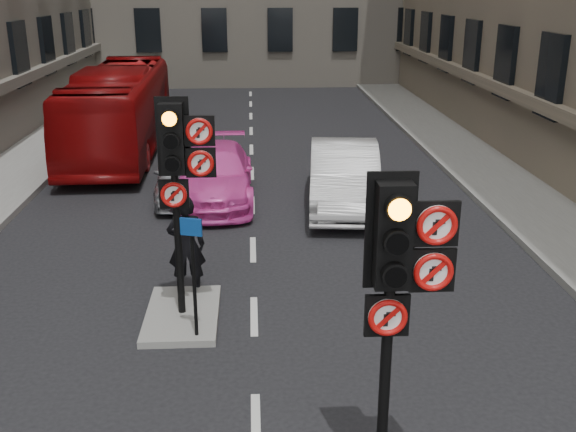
{
  "coord_description": "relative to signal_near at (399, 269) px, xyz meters",
  "views": [
    {
      "loc": [
        0.01,
        -5.2,
        5.33
      ],
      "look_at": [
        0.45,
        2.65,
        2.6
      ],
      "focal_mm": 42.0,
      "sensor_mm": 36.0,
      "label": 1
    }
  ],
  "objects": [
    {
      "name": "pavement_right",
      "position": [
        5.71,
        11.01,
        -2.5
      ],
      "size": [
        3.0,
        50.0,
        0.16
      ],
      "primitive_type": "cube",
      "color": "gray",
      "rests_on": "ground"
    },
    {
      "name": "centre_island",
      "position": [
        -2.69,
        4.01,
        -2.52
      ],
      "size": [
        1.2,
        2.0,
        0.12
      ],
      "primitive_type": "cube",
      "color": "gray",
      "rests_on": "ground"
    },
    {
      "name": "signal_near",
      "position": [
        0.0,
        0.0,
        0.0
      ],
      "size": [
        0.91,
        0.4,
        3.58
      ],
      "color": "black",
      "rests_on": "ground"
    },
    {
      "name": "signal_far",
      "position": [
        -2.6,
        4.0,
        0.12
      ],
      "size": [
        0.91,
        0.4,
        3.58
      ],
      "color": "black",
      "rests_on": "centre_island"
    },
    {
      "name": "car_silver",
      "position": [
        -3.23,
        10.77,
        -1.95
      ],
      "size": [
        1.79,
        3.84,
        1.27
      ],
      "primitive_type": "imported",
      "rotation": [
        0.0,
        0.0,
        0.08
      ],
      "color": "#A9ABB0",
      "rests_on": "ground"
    },
    {
      "name": "car_white",
      "position": [
        0.81,
        9.82,
        -1.8
      ],
      "size": [
        2.13,
        4.91,
        1.57
      ],
      "primitive_type": "imported",
      "rotation": [
        0.0,
        0.0,
        -0.1
      ],
      "color": "silver",
      "rests_on": "ground"
    },
    {
      "name": "car_pink",
      "position": [
        -2.43,
        10.53,
        -1.9
      ],
      "size": [
        2.01,
        4.74,
        1.36
      ],
      "primitive_type": "imported",
      "rotation": [
        0.0,
        0.0,
        0.02
      ],
      "color": "#EE46B2",
      "rests_on": "ground"
    },
    {
      "name": "bus_red",
      "position": [
        -5.77,
        16.02,
        -1.19
      ],
      "size": [
        2.61,
        10.05,
        2.78
      ],
      "primitive_type": "imported",
      "rotation": [
        0.0,
        0.0,
        0.03
      ],
      "color": "maroon",
      "rests_on": "ground"
    },
    {
      "name": "motorcycle",
      "position": [
        0.55,
        9.99,
        -2.1
      ],
      "size": [
        0.65,
        1.65,
        0.96
      ],
      "primitive_type": "imported",
      "rotation": [
        0.0,
        0.0,
        0.13
      ],
      "color": "black",
      "rests_on": "ground"
    },
    {
      "name": "motorcyclist",
      "position": [
        -2.67,
        5.01,
        -1.66
      ],
      "size": [
        0.69,
        0.48,
        1.84
      ],
      "primitive_type": "imported",
      "rotation": [
        0.0,
        0.0,
        3.2
      ],
      "color": "black",
      "rests_on": "ground"
    },
    {
      "name": "info_sign",
      "position": [
        -2.39,
        3.19,
        -1.21
      ],
      "size": [
        0.33,
        0.14,
        1.95
      ],
      "rotation": [
        0.0,
        0.0,
        -0.29
      ],
      "color": "black",
      "rests_on": "centre_island"
    }
  ]
}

